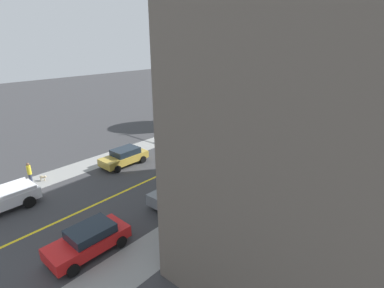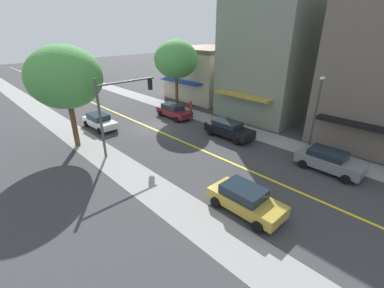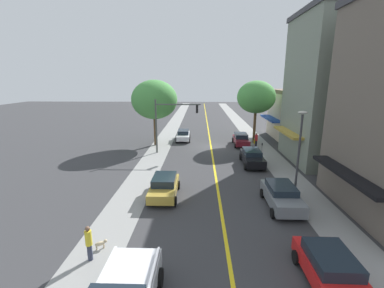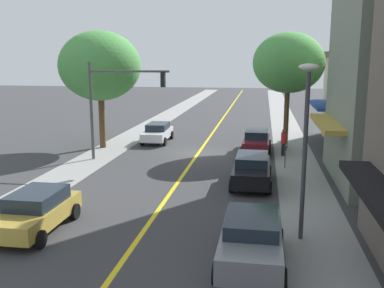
% 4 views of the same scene
% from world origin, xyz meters
% --- Properties ---
extents(ground_plane, '(140.00, 140.00, 0.00)m').
position_xyz_m(ground_plane, '(0.00, 0.00, 0.00)').
color(ground_plane, '#38383A').
extents(sidewalk_left, '(2.64, 126.00, 0.01)m').
position_xyz_m(sidewalk_left, '(-6.50, 0.00, 0.00)').
color(sidewalk_left, gray).
rests_on(sidewalk_left, ground).
extents(sidewalk_right, '(2.64, 126.00, 0.01)m').
position_xyz_m(sidewalk_right, '(6.50, 0.00, 0.00)').
color(sidewalk_right, gray).
rests_on(sidewalk_right, ground).
extents(road_centerline_stripe, '(0.20, 126.00, 0.00)m').
position_xyz_m(road_centerline_stripe, '(0.00, 0.00, 0.00)').
color(road_centerline_stripe, yellow).
rests_on(road_centerline_stripe, ground).
extents(street_tree_left_near, '(5.81, 5.81, 8.39)m').
position_xyz_m(street_tree_left_near, '(7.24, -0.81, 5.90)').
color(street_tree_left_near, brown).
rests_on(street_tree_left_near, ground).
extents(street_tree_right_corner, '(5.04, 5.04, 8.28)m').
position_xyz_m(street_tree_right_corner, '(-6.00, -2.82, 6.12)').
color(street_tree_right_corner, brown).
rests_on(street_tree_right_corner, ground).
extents(fire_hydrant, '(0.44, 0.24, 0.83)m').
position_xyz_m(fire_hydrant, '(-5.93, -1.88, 0.41)').
color(fire_hydrant, yellow).
rests_on(fire_hydrant, ground).
extents(parking_meter, '(0.12, 0.18, 1.33)m').
position_xyz_m(parking_meter, '(-5.71, 3.27, 0.88)').
color(parking_meter, '#4C4C51').
rests_on(parking_meter, ground).
extents(traffic_light_mast, '(5.21, 0.32, 6.22)m').
position_xyz_m(traffic_light_mast, '(4.87, 2.91, 4.13)').
color(traffic_light_mast, '#474C47').
rests_on(traffic_light_mast, ground).
extents(street_lamp, '(0.70, 0.36, 6.25)m').
position_xyz_m(street_lamp, '(-5.80, 13.87, 3.88)').
color(street_lamp, '#38383D').
rests_on(street_lamp, ground).
extents(gold_sedan_right_curb, '(2.07, 4.29, 1.50)m').
position_xyz_m(gold_sedan_right_curb, '(4.02, 14.68, 0.79)').
color(gold_sedan_right_curb, '#B29338').
rests_on(gold_sedan_right_curb, ground).
extents(white_sedan_right_curb, '(2.02, 4.46, 1.45)m').
position_xyz_m(white_sedan_right_curb, '(3.78, -3.60, 0.77)').
color(white_sedan_right_curb, silver).
rests_on(white_sedan_right_curb, ground).
extents(maroon_sedan_left_curb, '(2.05, 4.56, 1.53)m').
position_xyz_m(maroon_sedan_left_curb, '(-3.95, -1.02, 0.80)').
color(maroon_sedan_left_curb, maroon).
rests_on(maroon_sedan_left_curb, ground).
extents(black_sedan_left_curb, '(2.07, 4.78, 1.53)m').
position_xyz_m(black_sedan_left_curb, '(-3.84, 7.10, 0.81)').
color(black_sedan_left_curb, black).
rests_on(black_sedan_left_curb, ground).
extents(grey_sedan_left_curb, '(2.11, 4.45, 1.53)m').
position_xyz_m(grey_sedan_left_curb, '(-4.08, 16.09, 0.81)').
color(grey_sedan_left_curb, slate).
rests_on(grey_sedan_left_curb, ground).
extents(pedestrian_red_shirt, '(0.34, 0.34, 1.82)m').
position_xyz_m(pedestrian_red_shirt, '(-5.74, -0.08, 0.97)').
color(pedestrian_red_shirt, black).
rests_on(pedestrian_red_shirt, ground).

